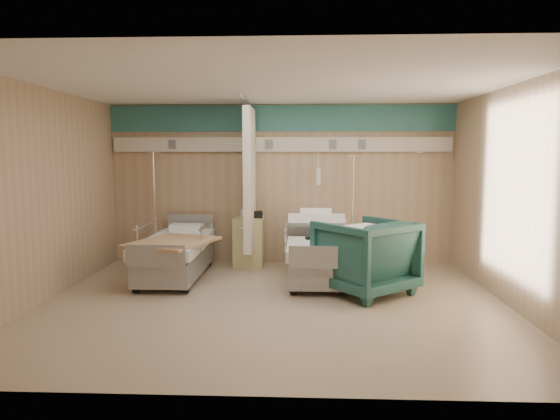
% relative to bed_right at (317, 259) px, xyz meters
% --- Properties ---
extents(ground, '(6.00, 5.00, 0.00)m').
position_rel_bed_right_xyz_m(ground, '(-0.60, -1.30, -0.32)').
color(ground, tan).
rests_on(ground, ground).
extents(room_walls, '(6.04, 5.04, 2.82)m').
position_rel_bed_right_xyz_m(room_walls, '(-0.63, -1.05, 1.55)').
color(room_walls, tan).
rests_on(room_walls, ground).
extents(bed_right, '(1.00, 2.16, 0.63)m').
position_rel_bed_right_xyz_m(bed_right, '(0.00, 0.00, 0.00)').
color(bed_right, white).
rests_on(bed_right, ground).
extents(bed_left, '(1.00, 2.16, 0.63)m').
position_rel_bed_right_xyz_m(bed_left, '(-2.20, 0.00, 0.00)').
color(bed_left, white).
rests_on(bed_left, ground).
extents(bedside_cabinet, '(0.50, 0.48, 0.85)m').
position_rel_bed_right_xyz_m(bedside_cabinet, '(-1.15, 0.90, 0.11)').
color(bedside_cabinet, '#D0C482').
rests_on(bedside_cabinet, ground).
extents(visitor_armchair, '(1.58, 1.59, 1.04)m').
position_rel_bed_right_xyz_m(visitor_armchair, '(0.65, -0.75, 0.21)').
color(visitor_armchair, '#1D4A44').
rests_on(visitor_armchair, ground).
extents(waffle_blanket, '(0.90, 0.89, 0.08)m').
position_rel_bed_right_xyz_m(waffle_blanket, '(0.64, -0.77, 0.77)').
color(waffle_blanket, white).
rests_on(waffle_blanket, visitor_armchair).
extents(iv_stand_right, '(0.34, 0.34, 1.91)m').
position_rel_bed_right_xyz_m(iv_stand_right, '(0.64, 0.98, 0.08)').
color(iv_stand_right, silver).
rests_on(iv_stand_right, ground).
extents(iv_stand_left, '(0.35, 0.35, 1.98)m').
position_rel_bed_right_xyz_m(iv_stand_left, '(-2.80, 0.94, 0.09)').
color(iv_stand_left, silver).
rests_on(iv_stand_left, ground).
extents(call_remote, '(0.21, 0.15, 0.04)m').
position_rel_bed_right_xyz_m(call_remote, '(-0.08, -0.00, 0.34)').
color(call_remote, black).
rests_on(call_remote, bed_right).
extents(tan_blanket, '(1.32, 1.48, 0.04)m').
position_rel_bed_right_xyz_m(tan_blanket, '(-2.12, -0.46, 0.34)').
color(tan_blanket, tan).
rests_on(tan_blanket, bed_left).
extents(toiletry_bag, '(0.25, 0.19, 0.12)m').
position_rel_bed_right_xyz_m(toiletry_bag, '(-1.02, 0.81, 0.59)').
color(toiletry_bag, black).
rests_on(toiletry_bag, bedside_cabinet).
extents(white_cup, '(0.10, 0.10, 0.12)m').
position_rel_bed_right_xyz_m(white_cup, '(-1.25, 0.91, 0.60)').
color(white_cup, white).
rests_on(white_cup, bedside_cabinet).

